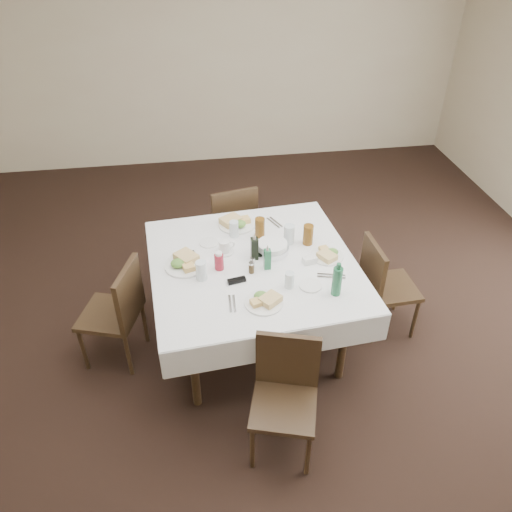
{
  "coord_description": "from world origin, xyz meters",
  "views": [
    {
      "loc": [
        -0.52,
        -2.74,
        2.91
      ],
      "look_at": [
        -0.09,
        0.13,
        0.8
      ],
      "focal_mm": 35.0,
      "sensor_mm": 36.0,
      "label": 1
    }
  ],
  "objects_px": {
    "bread_basket": "(272,248)",
    "oil_cruet_dark": "(254,248)",
    "chair_north": "(232,223)",
    "water_w": "(201,271)",
    "water_s": "(289,280)",
    "chair_east": "(382,282)",
    "green_bottle": "(337,281)",
    "chair_west": "(119,308)",
    "oil_cruet_green": "(267,258)",
    "water_e": "(289,234)",
    "dining_table": "(253,270)",
    "ketchup_bottle": "(219,261)",
    "water_n": "(234,229)",
    "coffee_mug": "(225,247)",
    "chair_south": "(285,388)"
  },
  "relations": [
    {
      "from": "chair_west",
      "to": "water_w",
      "type": "bearing_deg",
      "value": -8.65
    },
    {
      "from": "oil_cruet_dark",
      "to": "chair_north",
      "type": "bearing_deg",
      "value": 94.26
    },
    {
      "from": "water_s",
      "to": "water_w",
      "type": "xyz_separation_m",
      "value": [
        -0.58,
        0.18,
        0.01
      ]
    },
    {
      "from": "dining_table",
      "to": "chair_north",
      "type": "xyz_separation_m",
      "value": [
        -0.05,
        0.97,
        -0.19
      ]
    },
    {
      "from": "chair_east",
      "to": "green_bottle",
      "type": "height_order",
      "value": "green_bottle"
    },
    {
      "from": "chair_north",
      "to": "chair_east",
      "type": "distance_m",
      "value": 1.45
    },
    {
      "from": "water_e",
      "to": "water_w",
      "type": "distance_m",
      "value": 0.76
    },
    {
      "from": "ketchup_bottle",
      "to": "bread_basket",
      "type": "bearing_deg",
      "value": 19.76
    },
    {
      "from": "chair_east",
      "to": "water_s",
      "type": "distance_m",
      "value": 0.92
    },
    {
      "from": "chair_west",
      "to": "coffee_mug",
      "type": "relative_size",
      "value": 5.74
    },
    {
      "from": "chair_west",
      "to": "water_w",
      "type": "height_order",
      "value": "water_w"
    },
    {
      "from": "oil_cruet_dark",
      "to": "chair_west",
      "type": "bearing_deg",
      "value": -174.99
    },
    {
      "from": "water_n",
      "to": "bread_basket",
      "type": "distance_m",
      "value": 0.36
    },
    {
      "from": "ketchup_bottle",
      "to": "chair_east",
      "type": "bearing_deg",
      "value": 0.91
    },
    {
      "from": "water_e",
      "to": "chair_west",
      "type": "bearing_deg",
      "value": -168.98
    },
    {
      "from": "oil_cruet_green",
      "to": "chair_east",
      "type": "bearing_deg",
      "value": 3.86
    },
    {
      "from": "bread_basket",
      "to": "oil_cruet_dark",
      "type": "xyz_separation_m",
      "value": [
        -0.14,
        -0.06,
        0.06
      ]
    },
    {
      "from": "ketchup_bottle",
      "to": "green_bottle",
      "type": "bearing_deg",
      "value": -27.64
    },
    {
      "from": "water_w",
      "to": "green_bottle",
      "type": "height_order",
      "value": "green_bottle"
    },
    {
      "from": "chair_east",
      "to": "bread_basket",
      "type": "relative_size",
      "value": 3.4
    },
    {
      "from": "chair_east",
      "to": "water_e",
      "type": "bearing_deg",
      "value": 161.89
    },
    {
      "from": "chair_north",
      "to": "ketchup_bottle",
      "type": "height_order",
      "value": "ketchup_bottle"
    },
    {
      "from": "oil_cruet_green",
      "to": "bread_basket",
      "type": "bearing_deg",
      "value": 69.54
    },
    {
      "from": "dining_table",
      "to": "ketchup_bottle",
      "type": "bearing_deg",
      "value": -171.51
    },
    {
      "from": "water_s",
      "to": "chair_south",
      "type": "bearing_deg",
      "value": -102.68
    },
    {
      "from": "bread_basket",
      "to": "oil_cruet_green",
      "type": "distance_m",
      "value": 0.21
    },
    {
      "from": "bread_basket",
      "to": "water_s",
      "type": "bearing_deg",
      "value": -84.33
    },
    {
      "from": "oil_cruet_dark",
      "to": "ketchup_bottle",
      "type": "xyz_separation_m",
      "value": [
        -0.26,
        -0.09,
        -0.03
      ]
    },
    {
      "from": "chair_north",
      "to": "chair_east",
      "type": "xyz_separation_m",
      "value": [
        1.06,
        -0.99,
        -0.03
      ]
    },
    {
      "from": "dining_table",
      "to": "green_bottle",
      "type": "xyz_separation_m",
      "value": [
        0.49,
        -0.42,
        0.18
      ]
    },
    {
      "from": "bread_basket",
      "to": "water_e",
      "type": "bearing_deg",
      "value": 35.36
    },
    {
      "from": "bread_basket",
      "to": "oil_cruet_dark",
      "type": "distance_m",
      "value": 0.16
    },
    {
      "from": "chair_east",
      "to": "bread_basket",
      "type": "distance_m",
      "value": 0.92
    },
    {
      "from": "chair_east",
      "to": "oil_cruet_green",
      "type": "bearing_deg",
      "value": -176.14
    },
    {
      "from": "chair_north",
      "to": "chair_west",
      "type": "bearing_deg",
      "value": -132.7
    },
    {
      "from": "water_s",
      "to": "oil_cruet_green",
      "type": "relative_size",
      "value": 0.59
    },
    {
      "from": "water_n",
      "to": "water_w",
      "type": "bearing_deg",
      "value": -119.62
    },
    {
      "from": "dining_table",
      "to": "chair_north",
      "type": "bearing_deg",
      "value": 93.16
    },
    {
      "from": "oil_cruet_green",
      "to": "water_e",
      "type": "bearing_deg",
      "value": 53.45
    },
    {
      "from": "chair_south",
      "to": "oil_cruet_green",
      "type": "relative_size",
      "value": 4.18
    },
    {
      "from": "bread_basket",
      "to": "green_bottle",
      "type": "distance_m",
      "value": 0.63
    },
    {
      "from": "chair_north",
      "to": "water_w",
      "type": "relative_size",
      "value": 6.22
    },
    {
      "from": "water_s",
      "to": "oil_cruet_dark",
      "type": "bearing_deg",
      "value": 117.22
    },
    {
      "from": "coffee_mug",
      "to": "dining_table",
      "type": "bearing_deg",
      "value": -39.91
    },
    {
      "from": "chair_north",
      "to": "water_e",
      "type": "xyz_separation_m",
      "value": [
        0.36,
        -0.76,
        0.34
      ]
    },
    {
      "from": "chair_north",
      "to": "green_bottle",
      "type": "relative_size",
      "value": 3.53
    },
    {
      "from": "dining_table",
      "to": "chair_south",
      "type": "height_order",
      "value": "chair_south"
    },
    {
      "from": "water_e",
      "to": "bread_basket",
      "type": "distance_m",
      "value": 0.18
    },
    {
      "from": "dining_table",
      "to": "water_s",
      "type": "height_order",
      "value": "water_s"
    },
    {
      "from": "chair_south",
      "to": "chair_west",
      "type": "relative_size",
      "value": 0.97
    }
  ]
}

